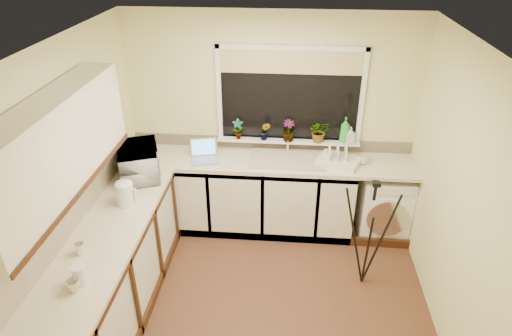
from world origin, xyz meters
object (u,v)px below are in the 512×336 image
object	(u,v)px
laptop	(204,154)
plant_b	(265,131)
washing_machine	(383,203)
cup_back	(362,159)
tripod	(368,235)
plant_c	(289,131)
dish_rack	(339,161)
soap_bottle_green	(345,130)
glass_jug	(80,275)
plant_a	(238,129)
kettle	(125,194)
soap_bottle_clear	(350,135)
plant_d	(319,131)
microwave	(139,162)
steel_jar	(80,249)
cup_left	(73,286)

from	to	relation	value
laptop	plant_b	world-z (taller)	plant_b
washing_machine	cup_back	size ratio (longest dim) A/B	6.13
tripod	plant_c	size ratio (longest dim) A/B	4.80
dish_rack	soap_bottle_green	bearing A→B (deg)	98.53
glass_jug	plant_a	distance (m)	2.40
tripod	plant_a	size ratio (longest dim) A/B	5.03
dish_rack	soap_bottle_green	xyz separation A→B (m)	(0.06, 0.25, 0.26)
kettle	plant_a	xyz separation A→B (m)	(0.91, 1.19, 0.16)
dish_rack	tripod	xyz separation A→B (m)	(0.25, -0.84, -0.34)
laptop	soap_bottle_clear	xyz separation A→B (m)	(1.60, 0.23, 0.19)
laptop	plant_d	bearing A→B (deg)	-2.61
microwave	plant_b	distance (m)	1.41
washing_machine	plant_a	world-z (taller)	plant_a
dish_rack	soap_bottle_clear	size ratio (longest dim) A/B	2.29
soap_bottle_green	tripod	bearing A→B (deg)	-80.37
steel_jar	plant_b	world-z (taller)	plant_b
plant_a	soap_bottle_green	size ratio (longest dim) A/B	0.82
tripod	plant_b	world-z (taller)	plant_b
plant_d	soap_bottle_clear	world-z (taller)	plant_d
plant_c	cup_left	size ratio (longest dim) A/B	2.45
tripod	cup_back	size ratio (longest dim) A/B	9.40
steel_jar	microwave	world-z (taller)	microwave
tripod	microwave	distance (m)	2.40
plant_c	steel_jar	bearing A→B (deg)	-129.93
microwave	cup_back	xyz separation A→B (m)	(2.32, 0.45, -0.11)
plant_c	soap_bottle_green	xyz separation A→B (m)	(0.62, 0.03, 0.02)
plant_c	plant_d	world-z (taller)	plant_d
washing_machine	plant_b	distance (m)	1.59
laptop	microwave	world-z (taller)	microwave
plant_c	microwave	bearing A→B (deg)	-156.85
dish_rack	soap_bottle_green	world-z (taller)	soap_bottle_green
microwave	kettle	bearing A→B (deg)	163.01
plant_a	cup_left	xyz separation A→B (m)	(-0.90, -2.31, -0.22)
kettle	plant_c	size ratio (longest dim) A/B	0.88
plant_b	plant_c	xyz separation A→B (m)	(0.26, -0.00, 0.02)
plant_a	plant_c	size ratio (longest dim) A/B	0.95
dish_rack	laptop	bearing A→B (deg)	-156.47
plant_d	plant_b	bearing A→B (deg)	-179.44
washing_machine	steel_jar	world-z (taller)	steel_jar
laptop	cup_left	xyz separation A→B (m)	(-0.55, -2.07, -0.01)
kettle	steel_jar	size ratio (longest dim) A/B	2.22
kettle	glass_jug	xyz separation A→B (m)	(0.02, -1.03, -0.03)
soap_bottle_green	cup_back	world-z (taller)	soap_bottle_green
tripod	plant_a	distance (m)	1.83
steel_jar	cup_left	size ratio (longest dim) A/B	0.97
steel_jar	plant_a	bearing A→B (deg)	61.74
washing_machine	kettle	world-z (taller)	kettle
tripod	soap_bottle_green	size ratio (longest dim) A/B	4.13
microwave	plant_a	xyz separation A→B (m)	(0.94, 0.65, 0.11)
soap_bottle_clear	plant_b	bearing A→B (deg)	179.88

